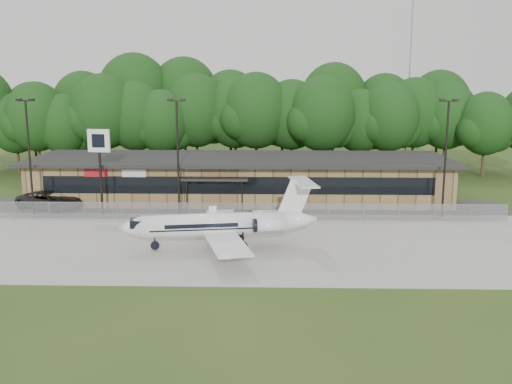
{
  "coord_description": "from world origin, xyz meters",
  "views": [
    {
      "loc": [
        3.08,
        -32.27,
        11.78
      ],
      "look_at": [
        1.89,
        12.0,
        3.07
      ],
      "focal_mm": 40.0,
      "sensor_mm": 36.0,
      "label": 1
    }
  ],
  "objects_px": {
    "terminal": "(240,178)",
    "pole_sign": "(99,150)",
    "suv": "(50,200)",
    "business_jet": "(223,225)"
  },
  "relations": [
    {
      "from": "business_jet",
      "to": "pole_sign",
      "type": "xyz_separation_m",
      "value": [
        -11.62,
        10.15,
        4.08
      ]
    },
    {
      "from": "terminal",
      "to": "business_jet",
      "type": "bearing_deg",
      "value": -91.01
    },
    {
      "from": "terminal",
      "to": "pole_sign",
      "type": "xyz_separation_m",
      "value": [
        -11.92,
        -7.14,
        3.64
      ]
    },
    {
      "from": "business_jet",
      "to": "pole_sign",
      "type": "bearing_deg",
      "value": 129.38
    },
    {
      "from": "terminal",
      "to": "suv",
      "type": "xyz_separation_m",
      "value": [
        -17.34,
        -5.21,
        -1.3
      ]
    },
    {
      "from": "terminal",
      "to": "pole_sign",
      "type": "bearing_deg",
      "value": -149.07
    },
    {
      "from": "suv",
      "to": "terminal",
      "type": "bearing_deg",
      "value": -51.52
    },
    {
      "from": "terminal",
      "to": "pole_sign",
      "type": "distance_m",
      "value": 14.37
    },
    {
      "from": "business_jet",
      "to": "terminal",
      "type": "bearing_deg",
      "value": 79.53
    },
    {
      "from": "suv",
      "to": "pole_sign",
      "type": "distance_m",
      "value": 7.58
    }
  ]
}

